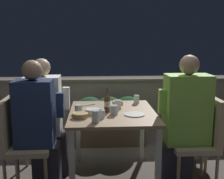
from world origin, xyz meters
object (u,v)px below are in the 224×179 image
chair_right_far (194,122)px  potted_plant (197,119)px  person_navy_jumper (38,126)px  chair_left_near (18,136)px  chair_right_near (202,134)px  beer_bottle (107,103)px  chair_left_far (28,126)px  person_green_blouse (183,123)px  person_white_polo (47,117)px

chair_right_far → potted_plant: 0.58m
potted_plant → person_navy_jumper: bearing=-155.2°
chair_left_near → person_navy_jumper: person_navy_jumper is taller
chair_right_near → person_navy_jumper: bearing=178.8°
chair_left_near → chair_right_far: bearing=11.1°
chair_right_far → beer_bottle: beer_bottle is taller
chair_left_near → chair_right_near: same height
chair_right_near → chair_right_far: 0.41m
chair_left_far → person_green_blouse: (1.60, -0.37, 0.12)m
chair_left_far → beer_bottle: bearing=-12.8°
potted_plant → chair_left_near: bearing=-157.3°
chair_left_far → chair_right_far: size_ratio=1.00×
chair_right_near → potted_plant: chair_right_near is taller
beer_bottle → potted_plant: bearing=31.0°
chair_left_near → beer_bottle: 0.94m
chair_right_near → person_green_blouse: person_green_blouse is taller
person_white_polo → chair_right_near: bearing=-12.9°
person_green_blouse → beer_bottle: person_green_blouse is taller
chair_left_near → chair_right_far: same height
beer_bottle → chair_left_far: bearing=167.2°
chair_left_near → person_white_polo: 0.41m
chair_left_near → beer_bottle: size_ratio=3.58×
person_white_polo → person_navy_jumper: bearing=-94.4°
person_navy_jumper → potted_plant: bearing=24.8°
person_navy_jumper → chair_left_far: bearing=117.9°
chair_left_far → potted_plant: 2.17m
chair_left_near → chair_left_far: same height
chair_right_near → beer_bottle: bearing=169.6°
chair_right_far → beer_bottle: (-1.01, -0.23, 0.29)m
chair_right_far → beer_bottle: bearing=-167.2°
beer_bottle → chair_right_far: bearing=12.8°
person_navy_jumper → potted_plant: person_navy_jumper is taller
chair_left_near → beer_bottle: bearing=9.1°
potted_plant → chair_right_far: bearing=-114.4°
chair_left_far → person_white_polo: (0.20, -0.00, 0.09)m
chair_left_far → person_white_polo: bearing=-0.0°
chair_left_far → potted_plant: bearing=14.8°
beer_bottle → person_white_polo: bearing=163.5°
person_white_polo → potted_plant: person_white_polo is taller
person_navy_jumper → chair_left_far: (-0.18, 0.33, -0.10)m
person_navy_jumper → beer_bottle: 0.72m
chair_left_near → chair_right_far: 1.92m
chair_right_near → potted_plant: 0.97m
chair_left_near → person_green_blouse: (1.63, -0.03, 0.12)m
chair_left_near → chair_right_far: (1.88, 0.37, 0.00)m
beer_bottle → potted_plant: (1.24, 0.75, -0.41)m
chair_right_near → person_green_blouse: 0.23m
person_white_polo → chair_right_near: person_white_polo is taller
beer_bottle → person_navy_jumper: bearing=-168.2°
person_green_blouse → beer_bottle: 0.79m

